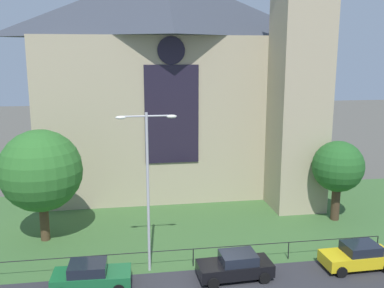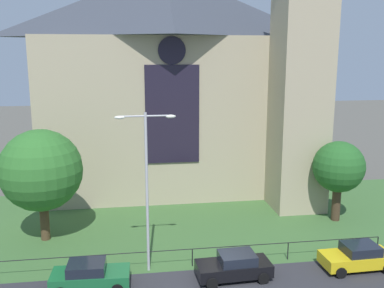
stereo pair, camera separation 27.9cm
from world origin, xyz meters
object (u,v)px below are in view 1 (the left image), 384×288
streetlamp_near (148,174)px  parked_car_yellow (358,256)px  tree_right_near (338,167)px  parked_car_black (235,266)px  parked_car_green (91,276)px  tree_left_near (41,171)px  church_building (173,79)px

streetlamp_near → parked_car_yellow: streetlamp_near is taller
tree_right_near → parked_car_black: tree_right_near is taller
streetlamp_near → parked_car_green: size_ratio=2.20×
tree_left_near → parked_car_green: 8.88m
parked_car_black → parked_car_green: bearing=-3.2°
church_building → parked_car_green: (-6.67, -18.11, -9.53)m
tree_right_near → parked_car_yellow: bearing=-107.3°
tree_right_near → parked_car_yellow: 8.55m
tree_left_near → parked_car_green: tree_left_near is taller
tree_left_near → streetlamp_near: size_ratio=0.82×
parked_car_black → parked_car_yellow: same height
parked_car_green → parked_car_yellow: (15.56, -0.05, 0.00)m
tree_right_near → tree_left_near: size_ratio=0.80×
parked_car_yellow → tree_left_near: bearing=-21.7°
church_building → tree_right_near: (11.21, -10.68, -6.10)m
tree_left_near → parked_car_yellow: size_ratio=1.81×
church_building → parked_car_yellow: 22.35m
streetlamp_near → parked_car_green: (-3.26, -1.58, -5.12)m
church_building → tree_right_near: church_building is taller
parked_car_yellow → church_building: bearing=-65.3°
church_building → parked_car_black: 20.60m
church_building → tree_right_near: bearing=-43.6°
streetlamp_near → tree_right_near: bearing=21.8°
parked_car_black → church_building: bearing=-88.1°
streetlamp_near → parked_car_green: streetlamp_near is taller
streetlamp_near → parked_car_yellow: 13.42m
tree_right_near → parked_car_black: bearing=-142.6°
parked_car_green → tree_left_near: bearing=119.1°
streetlamp_near → parked_car_black: (4.77, -1.69, -5.12)m
church_building → parked_car_yellow: church_building is taller
tree_right_near → parked_car_yellow: tree_right_near is taller
parked_car_yellow → streetlamp_near: bearing=-9.0°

